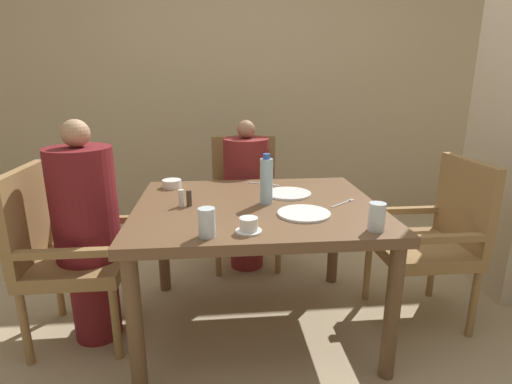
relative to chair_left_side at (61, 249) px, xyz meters
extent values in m
plane|color=tan|center=(1.01, 0.00, -0.51)|extent=(16.00, 16.00, 0.00)
cube|color=tan|center=(1.01, 2.01, 0.89)|extent=(8.00, 0.06, 2.80)
cube|color=brown|center=(1.01, 0.00, 0.18)|extent=(1.25, 1.04, 0.05)
cylinder|color=brown|center=(0.44, -0.46, -0.18)|extent=(0.07, 0.07, 0.67)
cylinder|color=brown|center=(1.57, -0.46, -0.18)|extent=(0.07, 0.07, 0.67)
cylinder|color=brown|center=(0.44, 0.46, -0.18)|extent=(0.07, 0.07, 0.67)
cylinder|color=brown|center=(1.57, 0.46, -0.18)|extent=(0.07, 0.07, 0.67)
cube|color=olive|center=(0.08, 0.00, -0.09)|extent=(0.48, 0.48, 0.07)
cube|color=olive|center=(-0.14, 0.00, 0.18)|extent=(0.05, 0.48, 0.47)
cube|color=olive|center=(0.08, 0.22, 0.07)|extent=(0.44, 0.04, 0.04)
cube|color=olive|center=(0.08, -0.22, 0.07)|extent=(0.44, 0.04, 0.04)
cylinder|color=olive|center=(0.29, 0.21, -0.32)|extent=(0.04, 0.04, 0.39)
cylinder|color=olive|center=(0.29, -0.21, -0.32)|extent=(0.04, 0.04, 0.39)
cylinder|color=olive|center=(-0.13, 0.21, -0.32)|extent=(0.04, 0.04, 0.39)
cylinder|color=olive|center=(-0.13, -0.21, -0.32)|extent=(0.04, 0.04, 0.39)
cylinder|color=maroon|center=(0.14, 0.00, -0.28)|extent=(0.24, 0.24, 0.46)
cylinder|color=maroon|center=(0.14, 0.00, 0.23)|extent=(0.32, 0.32, 0.57)
sphere|color=tan|center=(0.14, 0.00, 0.59)|extent=(0.13, 0.13, 0.13)
cube|color=olive|center=(1.01, 0.82, -0.09)|extent=(0.48, 0.48, 0.07)
cube|color=olive|center=(1.01, 1.04, 0.18)|extent=(0.48, 0.05, 0.47)
cube|color=olive|center=(1.23, 0.82, 0.07)|extent=(0.04, 0.44, 0.04)
cube|color=olive|center=(0.78, 0.82, 0.07)|extent=(0.04, 0.44, 0.04)
cylinder|color=olive|center=(1.22, 0.61, -0.32)|extent=(0.04, 0.04, 0.39)
cylinder|color=olive|center=(0.79, 0.61, -0.32)|extent=(0.04, 0.04, 0.39)
cylinder|color=olive|center=(1.22, 1.03, -0.32)|extent=(0.04, 0.04, 0.39)
cylinder|color=olive|center=(0.79, 1.03, -0.32)|extent=(0.04, 0.04, 0.39)
cylinder|color=maroon|center=(1.01, 0.76, -0.28)|extent=(0.24, 0.24, 0.46)
cylinder|color=maroon|center=(1.01, 0.76, 0.20)|extent=(0.32, 0.32, 0.49)
sphere|color=#997051|center=(1.01, 0.76, 0.50)|extent=(0.12, 0.12, 0.12)
cube|color=olive|center=(1.93, 0.00, -0.09)|extent=(0.48, 0.48, 0.07)
cube|color=olive|center=(2.15, 0.00, 0.18)|extent=(0.05, 0.48, 0.47)
cube|color=olive|center=(1.93, -0.22, 0.07)|extent=(0.44, 0.04, 0.04)
cube|color=olive|center=(1.93, 0.22, 0.07)|extent=(0.44, 0.04, 0.04)
cylinder|color=olive|center=(1.72, -0.21, -0.32)|extent=(0.04, 0.04, 0.39)
cylinder|color=olive|center=(1.72, 0.21, -0.32)|extent=(0.04, 0.04, 0.39)
cylinder|color=olive|center=(2.14, -0.21, -0.32)|extent=(0.04, 0.04, 0.39)
cylinder|color=olive|center=(2.14, 0.21, -0.32)|extent=(0.04, 0.04, 0.39)
cylinder|color=white|center=(1.21, -0.19, 0.21)|extent=(0.25, 0.25, 0.01)
cylinder|color=white|center=(1.20, 0.16, 0.21)|extent=(0.25, 0.25, 0.01)
cylinder|color=white|center=(0.93, -0.39, 0.21)|extent=(0.11, 0.11, 0.01)
cylinder|color=white|center=(0.93, -0.39, 0.24)|extent=(0.08, 0.08, 0.06)
cylinder|color=white|center=(0.53, 0.37, 0.23)|extent=(0.11, 0.11, 0.05)
cylinder|color=#A3C6DB|center=(1.06, 0.01, 0.33)|extent=(0.07, 0.07, 0.24)
cylinder|color=#3359B2|center=(1.06, 0.01, 0.46)|extent=(0.04, 0.04, 0.03)
cylinder|color=silver|center=(1.48, -0.42, 0.27)|extent=(0.07, 0.07, 0.12)
cylinder|color=silver|center=(0.76, -0.42, 0.27)|extent=(0.07, 0.07, 0.12)
cylinder|color=white|center=(0.62, 0.00, 0.25)|extent=(0.03, 0.03, 0.09)
cylinder|color=#4C3D2D|center=(0.66, 0.00, 0.25)|extent=(0.03, 0.03, 0.08)
cube|color=silver|center=(1.44, -0.05, 0.21)|extent=(0.14, 0.11, 0.00)
cube|color=silver|center=(1.51, 0.01, 0.21)|extent=(0.04, 0.04, 0.00)
cube|color=silver|center=(1.07, 0.40, 0.21)|extent=(0.16, 0.09, 0.00)
cube|color=silver|center=(1.15, 0.36, 0.21)|extent=(0.06, 0.04, 0.00)
camera|label=1|loc=(0.81, -1.97, 0.84)|focal=28.00mm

